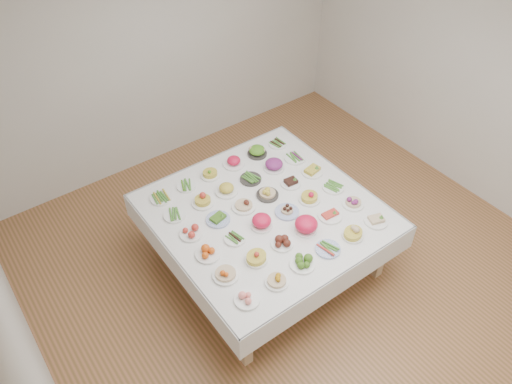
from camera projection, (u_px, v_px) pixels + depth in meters
room_envelope at (304, 120)px, 4.05m from camera, size 5.02×5.02×2.81m
display_table at (265, 215)px, 4.87m from camera, size 2.03×2.03×0.75m
dish_0 at (247, 298)px, 4.03m from camera, size 0.21×0.21×0.09m
dish_1 at (277, 280)px, 4.15m from camera, size 0.20×0.20×0.10m
dish_2 at (303, 261)px, 4.29m from camera, size 0.22×0.22×0.11m
dish_3 at (328, 248)px, 4.43m from camera, size 0.22×0.22×0.06m
dish_4 at (353, 232)px, 4.53m from camera, size 0.21×0.20×0.13m
dish_5 at (376, 219)px, 4.68m from camera, size 0.22×0.22×0.10m
dish_6 at (225, 271)px, 4.19m from camera, size 0.25×0.25×0.13m
dish_7 at (256, 256)px, 4.32m from camera, size 0.20×0.20×0.12m
dish_8 at (282, 242)px, 4.47m from camera, size 0.20×0.20×0.10m
dish_9 at (306, 225)px, 4.58m from camera, size 0.24×0.24×0.14m
dish_10 at (330, 214)px, 4.73m from camera, size 0.23×0.23×0.09m
dish_11 at (354, 201)px, 4.84m from camera, size 0.21×0.21×0.12m
dish_12 at (208, 251)px, 4.37m from camera, size 0.22×0.22×0.11m
dish_13 at (235, 238)px, 4.53m from camera, size 0.19×0.19×0.05m
dish_14 at (262, 222)px, 4.63m from camera, size 0.22×0.22×0.12m
dish_15 at (287, 209)px, 4.76m from camera, size 0.23×0.23×0.11m
dish_16 at (310, 196)px, 4.89m from camera, size 0.21×0.21×0.12m
dish_17 at (333, 186)px, 5.04m from camera, size 0.22×0.22×0.05m
dish_18 at (191, 232)px, 4.56m from camera, size 0.21×0.21×0.09m
dish_19 at (218, 218)px, 4.70m from camera, size 0.23×0.23×0.09m
dish_20 at (244, 203)px, 4.81m from camera, size 0.23×0.23×0.13m
dish_21 at (268, 191)px, 4.93m from camera, size 0.25×0.25×0.13m
dish_22 at (291, 182)px, 5.08m from camera, size 0.20×0.20×0.08m
dish_23 at (312, 170)px, 5.21m from camera, size 0.22×0.22×0.10m
dish_24 at (175, 215)px, 4.75m from camera, size 0.22×0.21×0.05m
dish_25 at (203, 199)px, 4.85m from camera, size 0.23×0.22×0.14m
dish_26 at (226, 188)px, 4.97m from camera, size 0.23×0.23×0.13m
dish_27 at (251, 178)px, 5.13m from camera, size 0.22×0.22×0.06m
dish_28 at (274, 164)px, 5.24m from camera, size 0.24×0.24×0.14m
dish_29 at (295, 157)px, 5.39m from camera, size 0.23×0.23×0.05m
dish_30 at (161, 198)px, 4.92m from camera, size 0.21×0.21×0.05m
dish_31 at (186, 186)px, 5.05m from camera, size 0.21×0.19×0.05m
dish_32 at (210, 173)px, 5.16m from camera, size 0.19×0.19×0.10m
dish_33 at (234, 161)px, 5.29m from camera, size 0.23×0.23×0.13m
dish_34 at (257, 150)px, 5.42m from camera, size 0.24×0.24×0.13m
dish_35 at (278, 144)px, 5.58m from camera, size 0.20×0.20×0.05m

